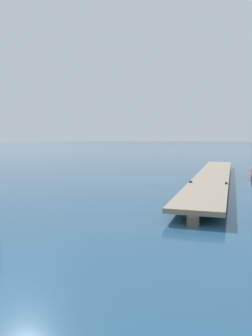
# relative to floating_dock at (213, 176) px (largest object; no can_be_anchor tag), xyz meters

# --- Properties ---
(floating_dock) EXTENTS (3.54, 20.33, 0.53)m
(floating_dock) POSITION_rel_floating_dock_xyz_m (0.00, 0.00, 0.00)
(floating_dock) COLOR gray
(floating_dock) RESTS_ON ground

